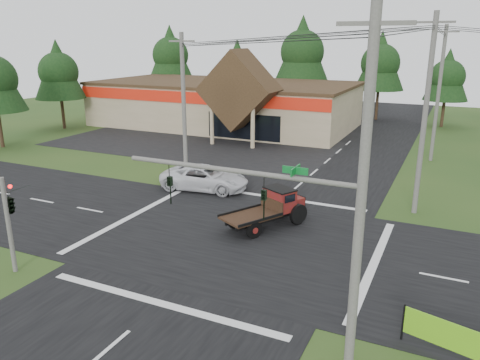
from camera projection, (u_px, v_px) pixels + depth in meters
The scene contains 20 objects.
ground at pixel (237, 238), 24.50m from camera, with size 120.00×120.00×0.00m, color #234217.
road_ns at pixel (237, 238), 24.50m from camera, with size 12.00×120.00×0.02m, color black.
road_ew at pixel (237, 238), 24.50m from camera, with size 120.00×12.00×0.02m, color black.
parking_apron at pixel (193, 144), 46.66m from camera, with size 28.00×14.00×0.02m, color black.
cvs_building at pixel (225, 103), 55.72m from camera, with size 30.40×18.20×9.19m.
traffic_signal_mast at pixel (303, 229), 14.36m from camera, with size 8.12×0.24×7.00m.
traffic_signal_corner at pixel (8, 196), 20.19m from camera, with size 0.53×2.48×4.40m.
utility_pole_nr at pixel (361, 199), 13.32m from camera, with size 2.00×0.30×11.00m.
utility_pole_nw at pixel (184, 107), 33.14m from camera, with size 2.00×0.30×10.50m.
utility_pole_ne at pixel (425, 115), 26.48m from camera, with size 2.00×0.30×11.50m.
utility_pole_n at pixel (439, 93), 38.66m from camera, with size 2.00×0.30×11.20m.
tree_row_a at pixel (170, 53), 69.06m from camera, with size 6.72×6.72×12.12m.
tree_row_b at pixel (237, 63), 67.11m from camera, with size 5.60×5.60×10.10m.
tree_row_c at pixel (302, 50), 61.59m from camera, with size 7.28×7.28×13.13m.
tree_row_d at pixel (381, 61), 58.78m from camera, with size 6.16×6.16×11.11m.
tree_row_e at pixel (448, 75), 54.18m from camera, with size 5.04×5.04×9.09m.
tree_side_w at pixel (58, 70), 52.92m from camera, with size 5.60×5.60×10.10m.
antique_flatbed_truck at pixel (266, 209), 25.71m from camera, with size 1.93×5.05×2.11m, color #611F0D, non-canonical shape.
roadside_banner at pixel (464, 346), 14.83m from camera, with size 4.04×0.12×1.38m, color #65B017, non-canonical shape.
white_pickup at pixel (205, 178), 32.32m from camera, with size 2.77×6.02×1.67m, color silver.
Camera 1 is at (9.72, -20.38, 10.00)m, focal length 35.00 mm.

